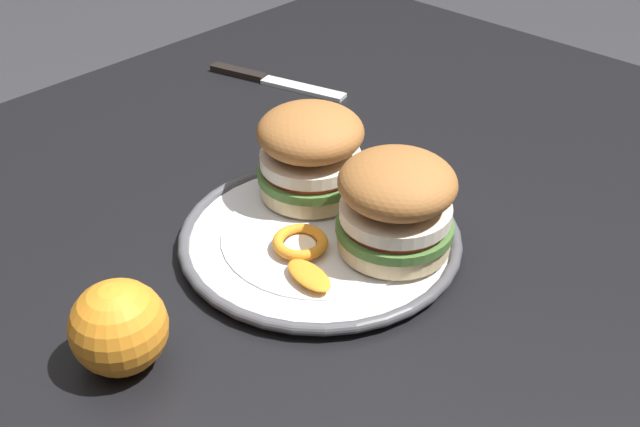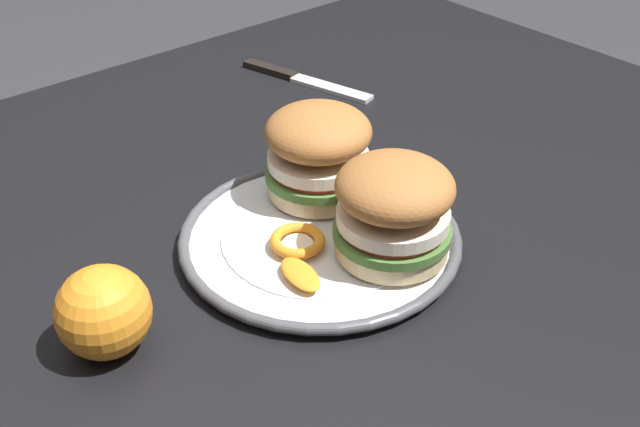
{
  "view_description": "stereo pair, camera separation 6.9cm",
  "coord_description": "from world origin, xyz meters",
  "px_view_note": "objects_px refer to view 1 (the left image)",
  "views": [
    {
      "loc": [
        -0.41,
        -0.48,
        1.24
      ],
      "look_at": [
        0.05,
        -0.04,
        0.8
      ],
      "focal_mm": 42.93,
      "sensor_mm": 36.0,
      "label": 1
    },
    {
      "loc": [
        -0.36,
        -0.52,
        1.24
      ],
      "look_at": [
        0.05,
        -0.04,
        0.8
      ],
      "focal_mm": 42.93,
      "sensor_mm": 36.0,
      "label": 2
    }
  ],
  "objects_px": {
    "sandwich_half_right": "(396,203)",
    "whole_orange": "(119,327)",
    "table_knife": "(267,80)",
    "dining_table": "(261,315)",
    "sandwich_half_left": "(311,151)",
    "dinner_plate": "(320,238)"
  },
  "relations": [
    {
      "from": "sandwich_half_right",
      "to": "whole_orange",
      "type": "xyz_separation_m",
      "value": [
        -0.27,
        0.08,
        -0.03
      ]
    },
    {
      "from": "sandwich_half_right",
      "to": "table_knife",
      "type": "height_order",
      "value": "sandwich_half_right"
    },
    {
      "from": "dining_table",
      "to": "whole_orange",
      "type": "xyz_separation_m",
      "value": [
        -0.19,
        -0.03,
        0.13
      ]
    },
    {
      "from": "sandwich_half_left",
      "to": "table_knife",
      "type": "relative_size",
      "value": 0.58
    },
    {
      "from": "dining_table",
      "to": "table_knife",
      "type": "xyz_separation_m",
      "value": [
        0.29,
        0.29,
        0.09
      ]
    },
    {
      "from": "sandwich_half_left",
      "to": "sandwich_half_right",
      "type": "bearing_deg",
      "value": -96.77
    },
    {
      "from": "whole_orange",
      "to": "table_knife",
      "type": "relative_size",
      "value": 0.38
    },
    {
      "from": "dining_table",
      "to": "whole_orange",
      "type": "bearing_deg",
      "value": -169.55
    },
    {
      "from": "sandwich_half_left",
      "to": "whole_orange",
      "type": "bearing_deg",
      "value": -169.34
    },
    {
      "from": "dinner_plate",
      "to": "table_knife",
      "type": "xyz_separation_m",
      "value": [
        0.24,
        0.33,
        -0.01
      ]
    },
    {
      "from": "dining_table",
      "to": "sandwich_half_left",
      "type": "height_order",
      "value": "sandwich_half_left"
    },
    {
      "from": "sandwich_half_left",
      "to": "whole_orange",
      "type": "relative_size",
      "value": 1.54
    },
    {
      "from": "table_knife",
      "to": "dining_table",
      "type": "bearing_deg",
      "value": -134.71
    },
    {
      "from": "dining_table",
      "to": "sandwich_half_right",
      "type": "relative_size",
      "value": 10.85
    },
    {
      "from": "sandwich_half_left",
      "to": "whole_orange",
      "type": "xyz_separation_m",
      "value": [
        -0.29,
        -0.05,
        -0.03
      ]
    },
    {
      "from": "dinner_plate",
      "to": "sandwich_half_left",
      "type": "distance_m",
      "value": 0.1
    },
    {
      "from": "sandwich_half_right",
      "to": "whole_orange",
      "type": "bearing_deg",
      "value": 164.34
    },
    {
      "from": "dining_table",
      "to": "table_knife",
      "type": "bearing_deg",
      "value": 45.29
    },
    {
      "from": "dinner_plate",
      "to": "whole_orange",
      "type": "distance_m",
      "value": 0.24
    },
    {
      "from": "sandwich_half_left",
      "to": "dinner_plate",
      "type": "bearing_deg",
      "value": -129.1
    },
    {
      "from": "sandwich_half_left",
      "to": "sandwich_half_right",
      "type": "relative_size",
      "value": 0.96
    },
    {
      "from": "dinner_plate",
      "to": "sandwich_half_right",
      "type": "bearing_deg",
      "value": -64.43
    }
  ]
}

